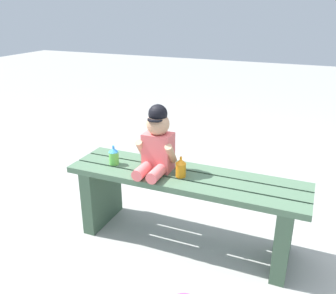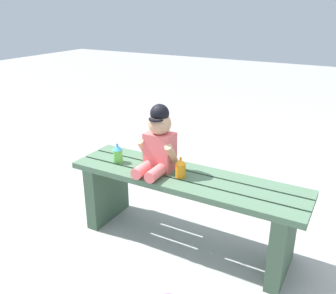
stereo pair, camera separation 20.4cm
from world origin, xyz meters
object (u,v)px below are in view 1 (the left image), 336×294
(sippy_cup_right, at_px, (181,167))
(child_figure, at_px, (157,143))
(sippy_cup_left, at_px, (114,156))
(park_bench, at_px, (185,198))

(sippy_cup_right, bearing_deg, child_figure, 172.25)
(child_figure, relative_size, sippy_cup_left, 3.26)
(sippy_cup_left, bearing_deg, sippy_cup_right, 0.00)
(sippy_cup_left, height_order, sippy_cup_right, same)
(sippy_cup_right, bearing_deg, sippy_cup_left, 180.00)
(sippy_cup_left, bearing_deg, child_figure, 4.36)
(park_bench, height_order, sippy_cup_left, sippy_cup_left)
(park_bench, distance_m, child_figure, 0.38)
(child_figure, distance_m, sippy_cup_left, 0.31)
(child_figure, bearing_deg, sippy_cup_left, -175.64)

